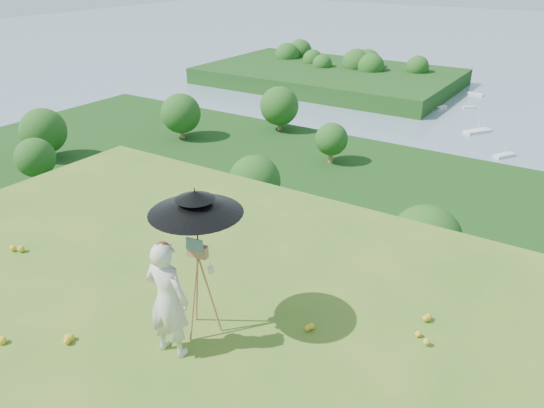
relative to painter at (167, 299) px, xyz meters
The scene contains 12 objects.
ground 1.49m from the painter, 124.78° to the right, with size 14.00×14.00×0.00m, color #407621.
forest_slope 45.32m from the painter, 91.13° to the left, with size 140.00×56.00×22.00m, color #0F350E.
shoreline_tier 82.73m from the painter, 90.52° to the left, with size 170.00×28.00×8.00m, color slate.
peninsula 174.20m from the painter, 116.16° to the left, with size 90.00×60.00×12.00m, color #0F350E, non-canonical shape.
slope_trees 37.57m from the painter, 91.13° to the left, with size 110.00×50.00×6.00m, color #185118, non-canonical shape.
harbor_town 80.04m from the painter, 90.52° to the left, with size 110.00×22.00×5.00m, color silver, non-canonical shape.
moored_boats 164.25m from the painter, 94.71° to the left, with size 140.00×140.00×0.70m, color white, non-canonical shape.
wildflowers 1.31m from the painter, 133.10° to the right, with size 10.00×10.50×0.12m, color gold, non-canonical shape.
painter is the anchor object (origin of this frame).
field_easel 0.62m from the painter, 83.39° to the left, with size 0.63×0.63×1.65m, color #9E6842, non-canonical shape.
sun_umbrella 1.16m from the painter, 83.91° to the left, with size 1.34×1.34×1.05m, color black, non-canonical shape.
painter_cap 0.86m from the painter, ahead, with size 0.20×0.24×0.10m, color #C16969, non-canonical shape.
Camera 1 is at (5.24, -3.38, 5.30)m, focal length 35.00 mm.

